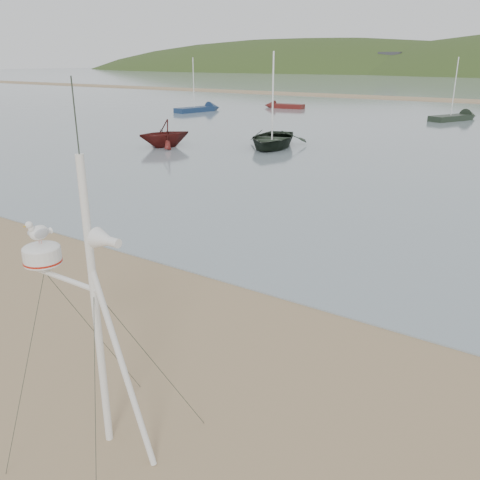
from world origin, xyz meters
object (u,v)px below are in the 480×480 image
Objects in this scene: boat_dark at (273,104)px; sailboat_blue_near at (205,109)px; dinghy_red_far at (280,106)px; sailboat_dark_mid at (461,117)px; mast_rig at (96,367)px; boat_red at (164,121)px.

sailboat_blue_near is at bearing 121.18° from boat_dark.
boat_dark is at bearing -60.71° from dinghy_red_far.
boat_dark is at bearing -105.10° from sailboat_dark_mid.
mast_rig is 47.85m from sailboat_dark_mid.
boat_red is 0.67× the size of dinghy_red_far.
boat_dark is 24.45m from sailboat_dark_mid.
dinghy_red_far is (-7.97, 28.22, -1.40)m from boat_red.
mast_rig is 0.85× the size of sailboat_dark_mid.
sailboat_blue_near reaches higher than mast_rig.
boat_dark reaches higher than dinghy_red_far.
sailboat_blue_near reaches higher than dinghy_red_far.
sailboat_dark_mid is (20.08, -1.01, 0.01)m from dinghy_red_far.
sailboat_dark_mid is at bearing 57.87° from boat_dark.
sailboat_blue_near is 1.01× the size of sailboat_dark_mid.
dinghy_red_far is 20.11m from sailboat_dark_mid.
mast_rig is 1.57× the size of boat_red.
boat_red is 0.54× the size of sailboat_blue_near.
boat_red is (-17.39, 20.34, 0.44)m from mast_rig.
boat_red is at bearing -57.76° from sailboat_blue_near.
sailboat_blue_near is (-30.23, 40.71, -0.95)m from mast_rig.
dinghy_red_far is 0.81× the size of sailboat_dark_mid.
boat_red is 29.36m from dinghy_red_far.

